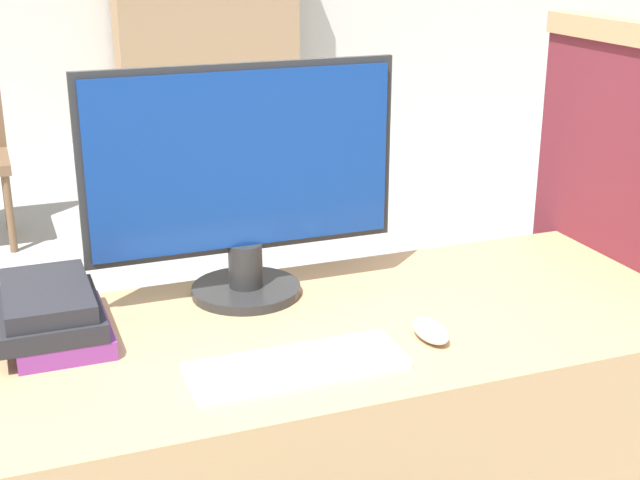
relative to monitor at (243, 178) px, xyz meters
The scene contains 6 objects.
carrel_divider 0.95m from the monitor, ahead, with size 0.07×0.73×1.28m.
monitor is the anchor object (origin of this frame).
keyboard 0.43m from the monitor, 92.21° to the right, with size 0.38×0.14×0.02m.
mouse 0.48m from the monitor, 51.79° to the right, with size 0.05×0.10×0.03m.
book_stack 0.45m from the monitor, 168.56° to the right, with size 0.20×0.26×0.10m.
bookshelf_far 4.77m from the monitor, 76.92° to the left, with size 1.28×0.32×1.67m.
Camera 1 is at (-0.62, -1.15, 1.48)m, focal length 50.00 mm.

